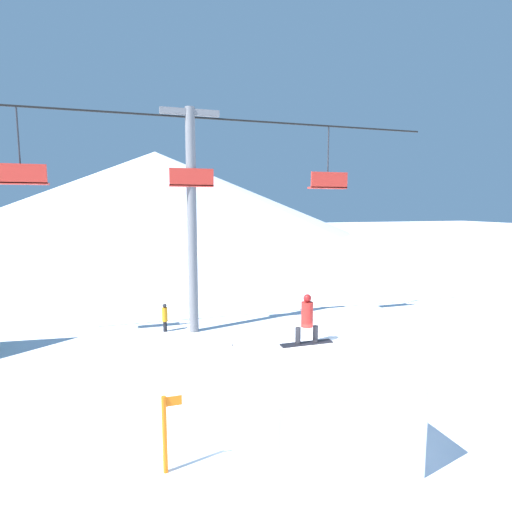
{
  "coord_description": "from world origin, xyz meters",
  "views": [
    {
      "loc": [
        -4.73,
        -7.56,
        5.39
      ],
      "look_at": [
        -0.93,
        4.85,
        3.76
      ],
      "focal_mm": 28.0,
      "sensor_mm": 36.0,
      "label": 1
    }
  ],
  "objects_px": {
    "snow_ramp": "(317,403)",
    "snowboarder": "(307,320)",
    "distant_skier": "(165,316)",
    "trail_marker": "(165,432)"
  },
  "relations": [
    {
      "from": "snow_ramp",
      "to": "distant_skier",
      "type": "height_order",
      "value": "snow_ramp"
    },
    {
      "from": "snow_ramp",
      "to": "trail_marker",
      "type": "bearing_deg",
      "value": 179.85
    },
    {
      "from": "trail_marker",
      "to": "distant_skier",
      "type": "height_order",
      "value": "trail_marker"
    },
    {
      "from": "trail_marker",
      "to": "distant_skier",
      "type": "relative_size",
      "value": 1.32
    },
    {
      "from": "distant_skier",
      "to": "snow_ramp",
      "type": "bearing_deg",
      "value": -74.18
    },
    {
      "from": "snow_ramp",
      "to": "snowboarder",
      "type": "bearing_deg",
      "value": 78.18
    },
    {
      "from": "distant_skier",
      "to": "snowboarder",
      "type": "bearing_deg",
      "value": -70.71
    },
    {
      "from": "snow_ramp",
      "to": "snowboarder",
      "type": "relative_size",
      "value": 2.5
    },
    {
      "from": "snowboarder",
      "to": "distant_skier",
      "type": "distance_m",
      "value": 8.99
    },
    {
      "from": "trail_marker",
      "to": "distant_skier",
      "type": "bearing_deg",
      "value": 85.89
    }
  ]
}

